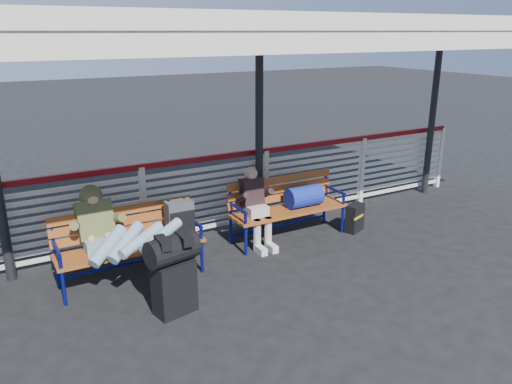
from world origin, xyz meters
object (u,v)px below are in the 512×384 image
bench_right (294,200)px  companion_person (256,206)px  traveler_man (123,236)px  suitcase_side (355,218)px  bench_left (145,231)px  luggage_stack (173,272)px

bench_right → companion_person: companion_person is taller
traveler_man → suitcase_side: traveler_man is taller
bench_left → bench_right: bench_left is taller
bench_right → companion_person: (-0.66, -0.01, 0.01)m
bench_left → traveler_man: bearing=-136.4°
traveler_man → suitcase_side: size_ratio=3.71×
bench_right → companion_person: bearing=-178.8°
traveler_man → companion_person: size_ratio=1.43×
companion_person → bench_left: bearing=-175.1°
suitcase_side → bench_right: bearing=139.8°
companion_person → suitcase_side: (1.60, -0.30, -0.38)m
luggage_stack → companion_person: 2.05m
bench_right → traveler_man: size_ratio=1.10×
bench_left → luggage_stack: bearing=-90.9°
luggage_stack → bench_left: 1.03m
bench_right → suitcase_side: (0.94, -0.31, -0.36)m
traveler_man → companion_person: traveler_man is taller
luggage_stack → bench_right: bearing=14.7°
luggage_stack → bench_left: bench_left is taller
luggage_stack → companion_person: companion_person is taller
bench_left → suitcase_side: (3.27, -0.16, -0.38)m
suitcase_side → luggage_stack: bearing=173.0°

